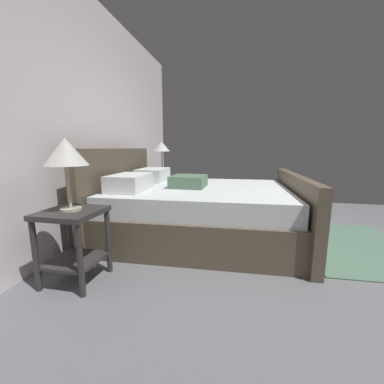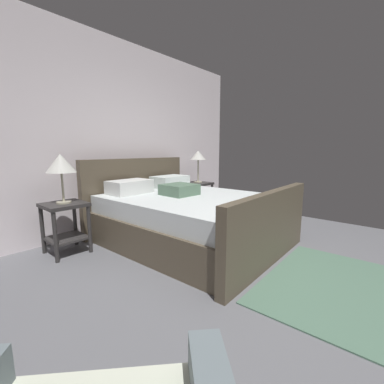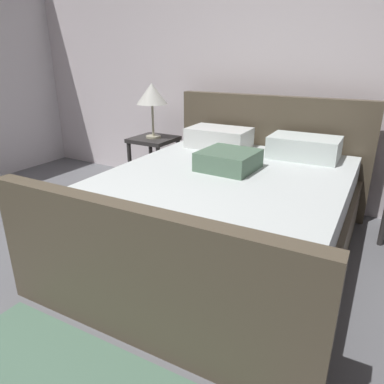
% 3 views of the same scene
% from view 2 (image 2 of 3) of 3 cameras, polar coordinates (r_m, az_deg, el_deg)
% --- Properties ---
extents(ground_plane, '(5.57, 5.78, 0.02)m').
position_cam_2_polar(ground_plane, '(2.38, 24.03, -22.00)').
color(ground_plane, slate).
extents(wall_back, '(5.69, 0.12, 2.81)m').
position_cam_2_polar(wall_back, '(4.03, -19.37, 11.74)').
color(wall_back, silver).
rests_on(wall_back, ground).
extents(bed, '(1.92, 2.32, 1.08)m').
position_cam_2_polar(bed, '(3.38, -0.97, -5.38)').
color(bed, brown).
rests_on(bed, ground).
extents(nightstand_right, '(0.44, 0.44, 0.60)m').
position_cam_2_polar(nightstand_right, '(4.85, 1.36, -0.16)').
color(nightstand_right, '#2D2B2A').
rests_on(nightstand_right, ground).
extents(table_lamp_right, '(0.29, 0.29, 0.60)m').
position_cam_2_polar(table_lamp_right, '(4.78, 1.39, 8.01)').
color(table_lamp_right, '#B7B293').
rests_on(table_lamp_right, nightstand_right).
extents(nightstand_left, '(0.44, 0.44, 0.60)m').
position_cam_2_polar(nightstand_left, '(3.32, -26.53, -5.57)').
color(nightstand_left, '#2D2B2A').
rests_on(nightstand_left, ground).
extents(table_lamp_left, '(0.32, 0.32, 0.56)m').
position_cam_2_polar(table_lamp_left, '(3.23, -27.35, 5.53)').
color(table_lamp_left, '#B7B293').
rests_on(table_lamp_left, nightstand_left).
extents(area_rug, '(1.60, 1.15, 0.01)m').
position_cam_2_polar(area_rug, '(2.72, 29.37, -17.92)').
color(area_rug, '#547862').
rests_on(area_rug, ground).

